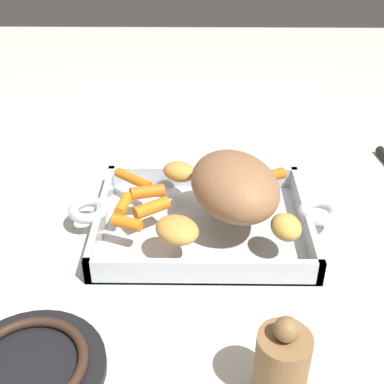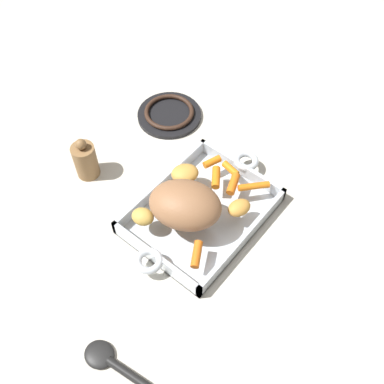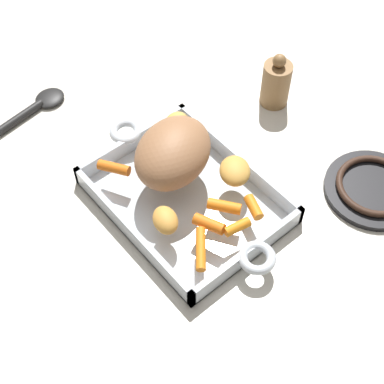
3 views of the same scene
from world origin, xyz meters
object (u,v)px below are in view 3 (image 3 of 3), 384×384
at_px(baby_carrot_northwest, 201,249).
at_px(baby_carrot_short, 237,227).
at_px(potato_golden_small, 165,220).
at_px(serving_spoon, 27,113).
at_px(pork_roast, 173,153).
at_px(baby_carrot_center_left, 209,224).
at_px(potato_corner, 235,171).
at_px(roasting_dish, 186,197).
at_px(pepper_mill, 276,83).
at_px(baby_carrot_northeast, 114,168).
at_px(potato_halved, 177,123).
at_px(stove_burner_rear, 373,188).
at_px(baby_carrot_center_right, 254,207).
at_px(baby_carrot_long, 224,206).

xyz_separation_m(baby_carrot_northwest, baby_carrot_short, (0.01, 0.07, 0.00)).
distance_m(potato_golden_small, serving_spoon, 0.40).
bearing_deg(serving_spoon, pork_roast, -77.84).
xyz_separation_m(baby_carrot_center_left, potato_corner, (-0.05, 0.10, 0.01)).
distance_m(roasting_dish, baby_carrot_center_left, 0.10).
height_order(baby_carrot_northwest, pepper_mill, pepper_mill).
distance_m(baby_carrot_center_left, serving_spoon, 0.45).
bearing_deg(baby_carrot_northeast, baby_carrot_short, 19.66).
distance_m(roasting_dish, potato_halved, 0.14).
height_order(baby_carrot_center_left, baby_carrot_northwest, baby_carrot_center_left).
bearing_deg(roasting_dish, stove_burner_rear, 53.76).
relative_size(pork_roast, potato_golden_small, 2.94).
bearing_deg(baby_carrot_center_left, serving_spoon, -169.55).
bearing_deg(potato_corner, baby_carrot_center_right, -18.30).
height_order(roasting_dish, potato_corner, potato_corner).
bearing_deg(baby_carrot_long, baby_carrot_northeast, -153.58).
bearing_deg(baby_carrot_northeast, baby_carrot_northwest, 2.49).
bearing_deg(potato_corner, baby_carrot_long, -56.28).
bearing_deg(baby_carrot_northwest, potato_halved, 149.02).
bearing_deg(pork_roast, roasting_dish, -11.32).
bearing_deg(potato_golden_small, roasting_dish, 117.20).
bearing_deg(baby_carrot_northeast, stove_burner_rear, 48.37).
height_order(baby_carrot_northeast, stove_burner_rear, baby_carrot_northeast).
height_order(baby_carrot_center_right, potato_corner, potato_corner).
relative_size(baby_carrot_northwest, serving_spoon, 0.32).
distance_m(baby_carrot_northwest, serving_spoon, 0.47).
xyz_separation_m(potato_halved, pepper_mill, (0.03, 0.22, -0.01)).
bearing_deg(baby_carrot_northwest, baby_carrot_center_right, 91.94).
distance_m(baby_carrot_center_left, baby_carrot_short, 0.04).
relative_size(baby_carrot_center_left, baby_carrot_short, 1.19).
height_order(baby_carrot_center_left, potato_corner, potato_corner).
distance_m(baby_carrot_center_right, potato_corner, 0.07).
distance_m(pork_roast, baby_carrot_center_right, 0.16).
distance_m(roasting_dish, stove_burner_rear, 0.33).
relative_size(baby_carrot_center_left, potato_golden_small, 0.98).
height_order(potato_golden_small, stove_burner_rear, potato_golden_small).
distance_m(baby_carrot_short, potato_halved, 0.24).
bearing_deg(stove_burner_rear, potato_halved, -147.61).
bearing_deg(roasting_dish, serving_spoon, -163.57).
height_order(baby_carrot_northwest, potato_corner, potato_corner).
distance_m(baby_carrot_northeast, potato_golden_small, 0.14).
relative_size(roasting_dish, baby_carrot_short, 9.34).
bearing_deg(serving_spoon, potato_corner, -73.03).
relative_size(baby_carrot_short, potato_halved, 0.88).
bearing_deg(serving_spoon, roasting_dish, -81.46).
xyz_separation_m(potato_golden_small, stove_burner_rear, (0.15, 0.34, -0.05)).
xyz_separation_m(baby_carrot_northeast, potato_halved, (-0.01, 0.14, 0.01)).
xyz_separation_m(baby_carrot_short, stove_burner_rear, (0.08, 0.26, -0.04)).
height_order(potato_corner, pepper_mill, pepper_mill).
xyz_separation_m(baby_carrot_short, serving_spoon, (-0.47, -0.11, -0.04)).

